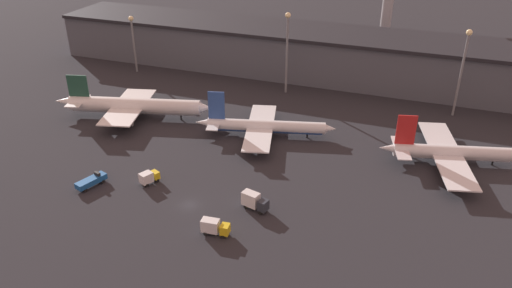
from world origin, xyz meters
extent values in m
plane|color=#26262B|center=(0.00, 0.00, 0.00)|extent=(600.00, 600.00, 0.00)
cube|color=#4C515B|center=(0.00, 89.87, 7.65)|extent=(187.34, 24.33, 15.30)
cube|color=black|center=(0.00, 89.87, 15.90)|extent=(187.34, 26.33, 1.20)
cylinder|color=white|center=(-35.87, 35.15, 4.15)|extent=(39.42, 14.31, 4.37)
cylinder|color=#ADB2B7|center=(-35.87, 35.15, 3.38)|extent=(37.34, 13.17, 3.71)
cone|color=white|center=(-15.45, 40.52, 4.15)|extent=(6.12, 5.35, 4.15)
cone|color=white|center=(-56.50, 29.71, 4.48)|extent=(7.28, 5.26, 3.71)
cube|color=#1E4738|center=(-51.96, 30.91, 9.65)|extent=(6.01, 1.94, 6.64)
cube|color=white|center=(-52.72, 30.71, 4.80)|extent=(6.69, 10.48, 0.24)
cube|color=white|center=(-37.78, 34.64, 3.60)|extent=(16.14, 28.46, 0.36)
cylinder|color=gray|center=(-38.55, 42.23, 2.15)|extent=(5.26, 3.55, 2.40)
cylinder|color=gray|center=(-34.72, 27.66, 2.15)|extent=(5.26, 3.55, 2.40)
cylinder|color=black|center=(-22.46, 38.68, 0.98)|extent=(0.50, 0.50, 1.96)
cylinder|color=black|center=(-38.23, 36.33, 0.98)|extent=(0.50, 0.50, 1.96)
cylinder|color=black|center=(-37.34, 32.95, 0.98)|extent=(0.50, 0.50, 1.96)
cylinder|color=white|center=(4.87, 37.51, 3.09)|extent=(32.53, 11.49, 3.25)
cylinder|color=#2D519E|center=(4.87, 37.51, 2.52)|extent=(30.82, 10.61, 2.77)
cone|color=white|center=(21.66, 41.93, 3.09)|extent=(4.56, 3.98, 3.09)
cone|color=white|center=(-12.09, 33.04, 3.34)|extent=(5.43, 3.92, 2.77)
cube|color=#2D519E|center=(-8.45, 34.00, 8.72)|extent=(4.51, 1.55, 8.01)
cube|color=white|center=(-9.08, 33.83, 3.58)|extent=(5.84, 11.06, 0.24)
cube|color=white|center=(3.28, 37.09, 2.69)|extent=(14.41, 30.25, 0.36)
cylinder|color=gray|center=(2.14, 45.30, 1.54)|extent=(3.92, 2.64, 1.79)
cylinder|color=gray|center=(6.33, 29.38, 1.54)|extent=(3.92, 2.64, 1.79)
cylinder|color=black|center=(15.96, 40.43, 0.73)|extent=(0.50, 0.50, 1.46)
cylinder|color=black|center=(2.95, 38.35, 0.73)|extent=(0.50, 0.50, 1.46)
cylinder|color=black|center=(3.61, 35.83, 0.73)|extent=(0.50, 0.50, 1.46)
cylinder|color=silver|center=(53.82, 39.55, 3.22)|extent=(29.02, 10.69, 3.39)
cylinder|color=silver|center=(53.82, 39.55, 2.63)|extent=(27.48, 9.83, 2.88)
cone|color=silver|center=(38.59, 35.54, 3.47)|extent=(5.65, 4.08, 2.88)
cube|color=red|center=(41.99, 36.44, 8.83)|extent=(4.69, 1.59, 7.83)
cube|color=silver|center=(41.43, 36.29, 3.73)|extent=(6.47, 12.99, 0.24)
cube|color=silver|center=(52.41, 39.18, 2.80)|extent=(16.08, 35.60, 0.36)
cylinder|color=gray|center=(50.77, 48.84, 1.61)|extent=(4.08, 2.75, 1.86)
cylinder|color=gray|center=(55.74, 29.97, 1.61)|extent=(4.08, 2.75, 1.86)
cylinder|color=black|center=(63.68, 42.14, 0.76)|extent=(0.50, 0.50, 1.52)
cylinder|color=black|center=(52.07, 40.49, 0.76)|extent=(0.50, 0.50, 1.52)
cylinder|color=black|center=(52.76, 37.87, 0.76)|extent=(0.50, 0.50, 1.52)
cube|color=#282D38|center=(16.31, 3.00, 1.90)|extent=(2.30, 2.58, 2.36)
cube|color=silver|center=(13.16, 3.81, 2.30)|extent=(4.17, 3.06, 3.15)
cylinder|color=black|center=(16.34, 3.85, 0.45)|extent=(1.01, 0.76, 0.90)
cylinder|color=black|center=(15.93, 2.25, 0.45)|extent=(1.01, 0.76, 0.90)
cylinder|color=black|center=(12.60, 4.80, 0.45)|extent=(1.01, 0.76, 0.90)
cylinder|color=black|center=(12.19, 3.21, 0.45)|extent=(1.01, 0.76, 0.90)
cube|color=gold|center=(-12.15, 6.26, 1.62)|extent=(2.57, 2.17, 1.79)
cube|color=silver|center=(-13.19, 4.01, 1.91)|extent=(3.19, 3.50, 2.39)
cylinder|color=black|center=(-12.96, 6.48, 0.45)|extent=(0.88, 1.05, 0.90)
cylinder|color=black|center=(-11.46, 5.79, 0.45)|extent=(0.88, 1.05, 0.90)
cylinder|color=black|center=(-14.19, 3.81, 0.45)|extent=(0.88, 1.05, 0.90)
cylinder|color=black|center=(-12.69, 3.12, 0.45)|extent=(0.88, 1.05, 0.90)
cube|color=gold|center=(11.81, -7.20, 1.72)|extent=(1.91, 2.22, 2.00)
cube|color=silver|center=(8.71, -7.49, 2.05)|extent=(3.75, 2.39, 2.67)
cylinder|color=black|center=(11.56, -6.45, 0.45)|extent=(0.94, 0.60, 0.90)
cylinder|color=black|center=(11.71, -7.99, 0.45)|extent=(0.94, 0.60, 0.90)
cylinder|color=black|center=(7.89, -6.78, 0.45)|extent=(0.94, 0.60, 0.90)
cylinder|color=black|center=(8.04, -8.33, 0.45)|extent=(0.94, 0.60, 0.90)
cube|color=#195199|center=(-25.00, -1.03, 1.38)|extent=(4.56, 7.81, 1.33)
cube|color=black|center=(-24.42, 0.74, 2.45)|extent=(1.78, 1.18, 0.80)
cylinder|color=black|center=(-25.09, 1.51, 0.45)|extent=(0.84, 1.04, 0.90)
cylinder|color=black|center=(-23.41, 0.96, 0.45)|extent=(0.84, 1.04, 0.90)
cylinder|color=black|center=(-26.58, -3.02, 0.45)|extent=(0.84, 1.04, 0.90)
cylinder|color=black|center=(-24.90, -3.57, 0.45)|extent=(0.84, 1.04, 0.90)
cylinder|color=slate|center=(-57.71, 70.36, 9.61)|extent=(0.70, 0.70, 19.22)
sphere|color=beige|center=(-57.71, 70.36, 19.82)|extent=(1.80, 1.80, 1.80)
cylinder|color=slate|center=(0.40, 70.36, 12.64)|extent=(0.70, 0.70, 25.28)
sphere|color=beige|center=(0.40, 70.36, 25.88)|extent=(1.80, 1.80, 1.80)
cylinder|color=slate|center=(53.70, 70.36, 12.49)|extent=(0.70, 0.70, 24.98)
sphere|color=beige|center=(53.70, 70.36, 25.58)|extent=(1.80, 1.80, 1.80)
camera|label=1|loc=(45.47, -80.13, 64.05)|focal=35.00mm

